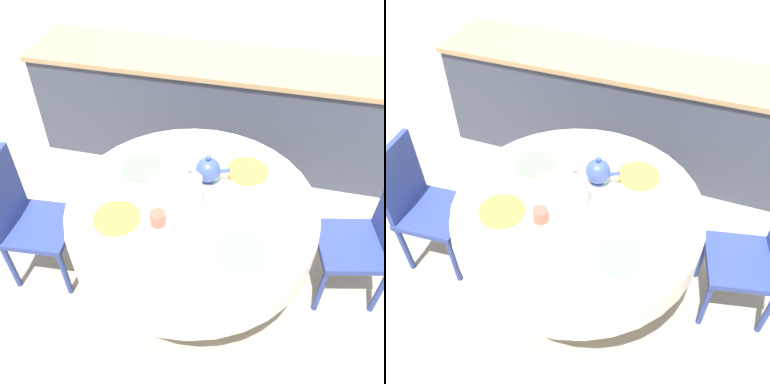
# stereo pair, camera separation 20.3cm
# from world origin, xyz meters

# --- Properties ---
(ground_plane) EXTENTS (12.00, 12.00, 0.00)m
(ground_plane) POSITION_xyz_m (0.00, 0.00, 0.00)
(ground_plane) COLOR #9E937F
(kitchen_counter) EXTENTS (3.24, 0.64, 0.89)m
(kitchen_counter) POSITION_xyz_m (0.00, 1.44, 0.44)
(kitchen_counter) COLOR #383D4C
(kitchen_counter) RESTS_ON ground_plane
(dining_table) EXTENTS (1.37, 1.37, 0.77)m
(dining_table) POSITION_xyz_m (0.00, 0.00, 0.65)
(dining_table) COLOR tan
(dining_table) RESTS_ON ground_plane
(chair_left) EXTENTS (0.48, 0.48, 0.91)m
(chair_left) POSITION_xyz_m (1.00, 0.22, 0.50)
(chair_left) COLOR navy
(chair_left) RESTS_ON ground_plane
(chair_right) EXTENTS (0.43, 0.43, 0.91)m
(chair_right) POSITION_xyz_m (-1.03, -0.08, 0.50)
(chair_right) COLOR navy
(chair_right) RESTS_ON ground_plane
(plate_near_left) EXTENTS (0.25, 0.25, 0.01)m
(plate_near_left) POSITION_xyz_m (-0.35, -0.20, 0.78)
(plate_near_left) COLOR orange
(plate_near_left) RESTS_ON dining_table
(cup_near_left) EXTENTS (0.08, 0.08, 0.08)m
(cup_near_left) POSITION_xyz_m (-0.14, -0.18, 0.81)
(cup_near_left) COLOR #CC4C3D
(cup_near_left) RESTS_ON dining_table
(plate_near_right) EXTENTS (0.25, 0.25, 0.01)m
(plate_near_right) POSITION_xyz_m (0.31, -0.27, 0.78)
(plate_near_right) COLOR #60BCB7
(plate_near_right) RESTS_ON dining_table
(cup_near_right) EXTENTS (0.08, 0.08, 0.08)m
(cup_near_right) POSITION_xyz_m (0.22, -0.08, 0.81)
(cup_near_right) COLOR white
(cup_near_right) RESTS_ON dining_table
(plate_far_left) EXTENTS (0.25, 0.25, 0.01)m
(plate_far_left) POSITION_xyz_m (-0.35, 0.21, 0.78)
(plate_far_left) COLOR #5BA85B
(plate_far_left) RESTS_ON dining_table
(cup_far_left) EXTENTS (0.08, 0.08, 0.08)m
(cup_far_left) POSITION_xyz_m (-0.22, 0.05, 0.81)
(cup_far_left) COLOR white
(cup_far_left) RESTS_ON dining_table
(plate_far_right) EXTENTS (0.25, 0.25, 0.01)m
(plate_far_right) POSITION_xyz_m (0.25, 0.32, 0.78)
(plate_far_right) COLOR orange
(plate_far_right) RESTS_ON dining_table
(cup_far_right) EXTENTS (0.08, 0.08, 0.08)m
(cup_far_right) POSITION_xyz_m (0.07, 0.22, 0.81)
(cup_far_right) COLOR #5BA39E
(cup_far_right) RESTS_ON dining_table
(coffee_carafe) EXTENTS (0.12, 0.12, 0.30)m
(coffee_carafe) POSITION_xyz_m (-0.00, -0.04, 0.90)
(coffee_carafe) COLOR #B2B2B7
(coffee_carafe) RESTS_ON dining_table
(teapot) EXTENTS (0.20, 0.14, 0.19)m
(teapot) POSITION_xyz_m (0.05, 0.19, 0.85)
(teapot) COLOR #33478E
(teapot) RESTS_ON dining_table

